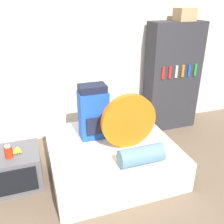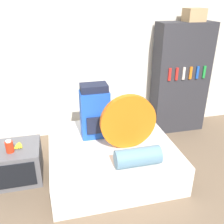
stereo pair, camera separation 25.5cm
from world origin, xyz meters
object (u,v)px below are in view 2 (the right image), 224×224
tent_bag (128,122)px  television (18,163)px  backpack (95,112)px  cardboard_box (194,15)px  canister (9,147)px  sleeping_roll (138,157)px  bookshelf (180,79)px

tent_bag → television: bearing=171.2°
backpack → television: backpack is taller
tent_bag → television: 1.51m
tent_bag → television: size_ratio=1.22×
tent_bag → cardboard_box: size_ratio=2.52×
backpack → tent_bag: (0.35, -0.37, -0.01)m
canister → cardboard_box: (2.74, 0.85, 1.38)m
sleeping_roll → television: size_ratio=0.90×
backpack → television: size_ratio=1.28×
cardboard_box → television: bearing=-163.9°
television → bookshelf: 2.80m
tent_bag → canister: bearing=174.3°
tent_bag → sleeping_roll: size_ratio=1.34×
television → canister: canister is taller
backpack → television: (-1.04, -0.15, -0.54)m
backpack → sleeping_roll: bearing=-65.5°
tent_bag → cardboard_box: bearing=37.4°
television → cardboard_box: (2.70, 0.78, 1.68)m
tent_bag → canister: 1.47m
backpack → tent_bag: bearing=-46.4°
television → canister: (-0.05, -0.07, 0.30)m
backpack → tent_bag: size_ratio=1.05×
bookshelf → canister: bearing=-161.9°
bookshelf → backpack: bearing=-157.8°
backpack → cardboard_box: size_ratio=2.64×
cardboard_box → backpack: bearing=-159.3°
backpack → bookshelf: 1.69m
backpack → sleeping_roll: size_ratio=1.41×
canister → cardboard_box: size_ratio=0.56×
canister → bookshelf: bearing=18.1°
tent_bag → canister: (-1.44, 0.14, -0.23)m
backpack → sleeping_roll: (0.35, -0.77, -0.25)m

